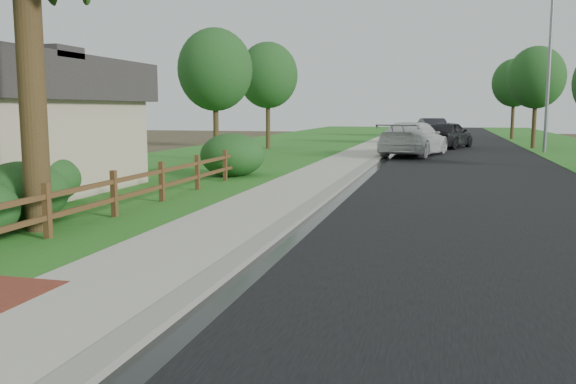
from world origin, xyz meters
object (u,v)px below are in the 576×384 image
(ranch_fence, at_px, (140,185))
(streetlight, at_px, (546,57))
(dark_car_mid, at_px, (448,134))
(white_suv, at_px, (414,139))

(ranch_fence, bearing_deg, streetlight, 62.13)
(ranch_fence, bearing_deg, dark_car_mid, 74.49)
(streetlight, bearing_deg, dark_car_mid, 150.03)
(dark_car_mid, distance_m, streetlight, 7.40)
(white_suv, height_order, dark_car_mid, white_suv)
(ranch_fence, relative_size, streetlight, 1.80)
(white_suv, distance_m, dark_car_mid, 7.28)
(dark_car_mid, bearing_deg, white_suv, 94.79)
(white_suv, height_order, streetlight, streetlight)
(dark_car_mid, bearing_deg, ranch_fence, 93.53)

